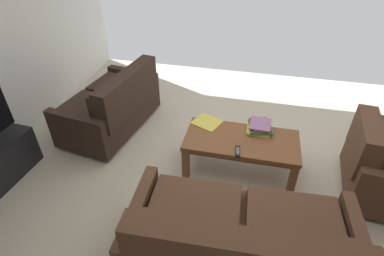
{
  "coord_description": "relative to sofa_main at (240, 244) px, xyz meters",
  "views": [
    {
      "loc": [
        -0.16,
        2.42,
        2.4
      ],
      "look_at": [
        0.33,
        0.25,
        0.78
      ],
      "focal_mm": 28.4,
      "sensor_mm": 36.0,
      "label": 1
    }
  ],
  "objects": [
    {
      "name": "sofa_main",
      "position": [
        0.0,
        0.0,
        0.0
      ],
      "size": [
        1.76,
        0.94,
        0.85
      ],
      "color": "black",
      "rests_on": "ground"
    },
    {
      "name": "loveseat_near",
      "position": [
        1.77,
        -1.63,
        0.0
      ],
      "size": [
        0.97,
        1.44,
        0.84
      ],
      "color": "black",
      "rests_on": "ground"
    },
    {
      "name": "coffee_table",
      "position": [
        0.1,
        -1.18,
        0.02
      ],
      "size": [
        1.18,
        0.57,
        0.44
      ],
      "color": "brown",
      "rests_on": "ground"
    },
    {
      "name": "ground_plane",
      "position": [
        0.22,
        -1.05,
        -0.36
      ],
      "size": [
        5.39,
        5.35,
        0.01
      ],
      "primitive_type": "cube",
      "color": "beige"
    },
    {
      "name": "tv_remote",
      "position": [
        0.12,
        -0.95,
        0.1
      ],
      "size": [
        0.06,
        0.16,
        0.02
      ],
      "color": "black",
      "rests_on": "coffee_table"
    },
    {
      "name": "book_stack",
      "position": [
        -0.07,
        -1.37,
        0.13
      ],
      "size": [
        0.27,
        0.31,
        0.1
      ],
      "color": "#E0CC4C",
      "rests_on": "coffee_table"
    },
    {
      "name": "loose_magazine",
      "position": [
        0.51,
        -1.39,
        0.09
      ],
      "size": [
        0.37,
        0.35,
        0.01
      ],
      "primitive_type": "cube",
      "rotation": [
        0.0,
        0.0,
        1.17
      ],
      "color": "#E0CC4C",
      "rests_on": "coffee_table"
    }
  ]
}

